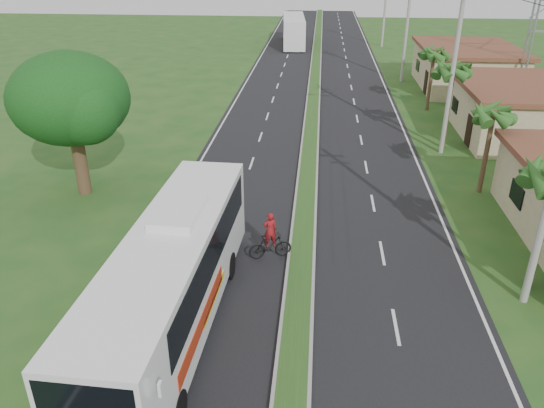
{
  "coord_description": "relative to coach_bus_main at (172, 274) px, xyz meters",
  "views": [
    {
      "loc": [
        0.47,
        -15.19,
        12.12
      ],
      "look_at": [
        -1.41,
        5.79,
        1.8
      ],
      "focal_mm": 35.0,
      "sensor_mm": 36.0,
      "label": 1
    }
  ],
  "objects": [
    {
      "name": "ground",
      "position": [
        4.17,
        0.69,
        -2.25
      ],
      "size": [
        180.0,
        180.0,
        0.0
      ],
      "primitive_type": "plane",
      "color": "#1F4B1B",
      "rests_on": "ground"
    },
    {
      "name": "utility_pole_b",
      "position": [
        12.64,
        18.69,
        4.01
      ],
      "size": [
        3.2,
        0.28,
        12.0
      ],
      "color": "gray",
      "rests_on": "ground"
    },
    {
      "name": "motorcyclist",
      "position": [
        2.82,
        4.9,
        -1.49
      ],
      "size": [
        1.95,
        1.08,
        2.15
      ],
      "rotation": [
        0.0,
        0.0,
        0.31
      ],
      "color": "black",
      "rests_on": "ground"
    },
    {
      "name": "palm_verge_c",
      "position": [
        12.97,
        19.69,
        2.88
      ],
      "size": [
        2.4,
        2.4,
        5.85
      ],
      "color": "#473321",
      "rests_on": "ground"
    },
    {
      "name": "palm_verge_b",
      "position": [
        13.57,
        12.69,
        2.11
      ],
      "size": [
        2.4,
        2.4,
        5.05
      ],
      "color": "#473321",
      "rests_on": "ground"
    },
    {
      "name": "lane_edge_right",
      "position": [
        10.87,
        20.69,
        -2.25
      ],
      "size": [
        0.12,
        160.0,
        0.01
      ],
      "primitive_type": "cube",
      "color": "silver",
      "rests_on": "ground"
    },
    {
      "name": "road_asphalt",
      "position": [
        4.17,
        20.69,
        -2.24
      ],
      "size": [
        14.0,
        160.0,
        0.02
      ],
      "primitive_type": "cube",
      "color": "black",
      "rests_on": "ground"
    },
    {
      "name": "utility_pole_d",
      "position": [
        12.67,
        58.69,
        3.17
      ],
      "size": [
        1.6,
        0.28,
        10.5
      ],
      "color": "gray",
      "rests_on": "ground"
    },
    {
      "name": "shop_far",
      "position": [
        18.17,
        36.69,
        -0.32
      ],
      "size": [
        8.6,
        11.6,
        3.82
      ],
      "color": "tan",
      "rests_on": "ground"
    },
    {
      "name": "shop_mid",
      "position": [
        18.17,
        22.69,
        -0.39
      ],
      "size": [
        7.6,
        10.6,
        3.67
      ],
      "color": "tan",
      "rests_on": "ground"
    },
    {
      "name": "utility_pole_c",
      "position": [
        12.67,
        38.69,
        3.43
      ],
      "size": [
        1.6,
        0.28,
        11.0
      ],
      "color": "gray",
      "rests_on": "ground"
    },
    {
      "name": "coach_bus_far",
      "position": [
        0.95,
        59.06,
        -0.19
      ],
      "size": [
        3.59,
        12.62,
        3.63
      ],
      "rotation": [
        0.0,
        0.0,
        0.07
      ],
      "color": "white",
      "rests_on": "ground"
    },
    {
      "name": "lane_edge_left",
      "position": [
        -2.53,
        20.69,
        -2.25
      ],
      "size": [
        0.12,
        160.0,
        0.01
      ],
      "primitive_type": "cube",
      "color": "silver",
      "rests_on": "ground"
    },
    {
      "name": "palm_verge_d",
      "position": [
        13.47,
        28.69,
        2.3
      ],
      "size": [
        2.4,
        2.4,
        5.25
      ],
      "color": "#473321",
      "rests_on": "ground"
    },
    {
      "name": "median_strip",
      "position": [
        4.17,
        20.69,
        -2.14
      ],
      "size": [
        1.2,
        160.0,
        0.18
      ],
      "color": "gray",
      "rests_on": "ground"
    },
    {
      "name": "shade_tree",
      "position": [
        -7.94,
        10.71,
        2.78
      ],
      "size": [
        6.3,
        6.0,
        7.54
      ],
      "color": "#473321",
      "rests_on": "ground"
    },
    {
      "name": "coach_bus_main",
      "position": [
        0.0,
        0.0,
        0.0
      ],
      "size": [
        3.1,
        12.73,
        4.09
      ],
      "rotation": [
        0.0,
        0.0,
        -0.04
      ],
      "color": "white",
      "rests_on": "ground"
    }
  ]
}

